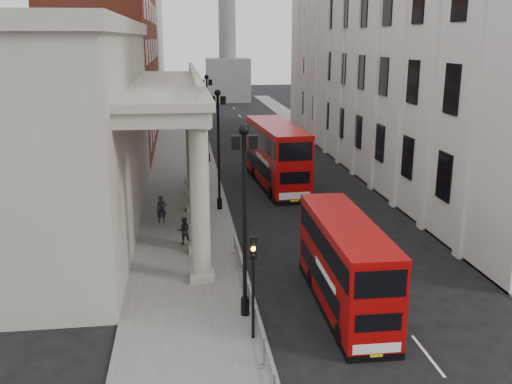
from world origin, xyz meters
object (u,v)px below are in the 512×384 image
at_px(bus_far, 276,154).
at_px(lamp_post_north, 207,112).
at_px(lamp_post_mid, 218,142).
at_px(monument_column, 227,14).
at_px(pedestrian_a, 161,209).
at_px(pedestrian_c, 197,195).
at_px(pedestrian_b, 184,230).
at_px(bus_near, 345,263).
at_px(lamp_post_south, 244,209).
at_px(traffic_light, 253,269).

bearing_deg(bus_far, lamp_post_north, 114.06).
height_order(lamp_post_mid, bus_far, lamp_post_mid).
relative_size(monument_column, lamp_post_mid, 6.51).
xyz_separation_m(lamp_post_mid, bus_far, (5.09, 6.39, -2.27)).
xyz_separation_m(pedestrian_a, pedestrian_c, (2.42, 3.24, 0.02)).
xyz_separation_m(bus_far, pedestrian_a, (-9.04, -8.92, -1.63)).
distance_m(pedestrian_a, pedestrian_b, 4.43).
distance_m(lamp_post_mid, bus_near, 16.44).
bearing_deg(pedestrian_a, lamp_post_south, -79.86).
distance_m(lamp_post_south, lamp_post_north, 32.00).
relative_size(lamp_post_north, pedestrian_c, 4.59).
height_order(bus_far, pedestrian_b, bus_far).
bearing_deg(bus_far, monument_column, 84.82).
bearing_deg(monument_column, pedestrian_a, -98.05).
distance_m(lamp_post_mid, bus_far, 8.48).
relative_size(monument_column, pedestrian_a, 30.55).
bearing_deg(traffic_light, pedestrian_b, 103.13).
relative_size(monument_column, traffic_light, 12.60).
bearing_deg(lamp_post_north, bus_near, -81.83).
height_order(pedestrian_b, pedestrian_c, pedestrian_c).
height_order(bus_near, bus_far, bus_far).
distance_m(bus_far, pedestrian_a, 12.80).
xyz_separation_m(lamp_post_mid, pedestrian_c, (-1.53, 0.71, -3.88)).
bearing_deg(bus_near, monument_column, 89.33).
xyz_separation_m(monument_column, bus_near, (-2.07, -87.55, -13.87)).
bearing_deg(bus_near, pedestrian_a, 123.74).
bearing_deg(pedestrian_b, bus_near, 125.88).
xyz_separation_m(monument_column, bus_far, (-1.51, -65.61, -13.34)).
height_order(lamp_post_south, lamp_post_mid, same).
height_order(traffic_light, bus_near, traffic_light).
xyz_separation_m(monument_column, traffic_light, (-6.50, -90.02, -12.88)).
bearing_deg(pedestrian_b, monument_column, -99.41).
distance_m(lamp_post_north, bus_far, 11.11).
bearing_deg(monument_column, bus_near, -91.35).
bearing_deg(bus_far, lamp_post_south, -106.67).
bearing_deg(lamp_post_mid, pedestrian_b, -110.66).
bearing_deg(pedestrian_b, lamp_post_mid, -113.45).
relative_size(monument_column, bus_far, 4.57).
distance_m(lamp_post_south, traffic_light, 2.71).
bearing_deg(traffic_light, pedestrian_a, 104.63).
xyz_separation_m(lamp_post_south, lamp_post_north, (0.00, 32.00, 0.00)).
bearing_deg(lamp_post_mid, pedestrian_a, -147.35).
bearing_deg(pedestrian_c, monument_column, 103.35).
distance_m(monument_column, pedestrian_a, 76.75).
xyz_separation_m(bus_near, pedestrian_b, (-7.07, 8.83, -1.18)).
distance_m(lamp_post_mid, pedestrian_a, 6.10).
distance_m(bus_far, pedestrian_c, 8.87).
xyz_separation_m(bus_near, pedestrian_a, (-8.48, 13.02, -1.10)).
xyz_separation_m(lamp_post_north, pedestrian_a, (-3.94, -18.53, -3.90)).
xyz_separation_m(monument_column, lamp_post_south, (-6.60, -88.00, -11.07)).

